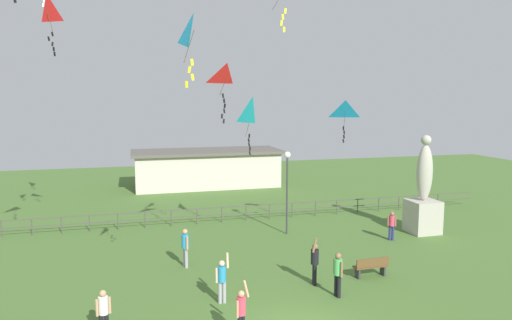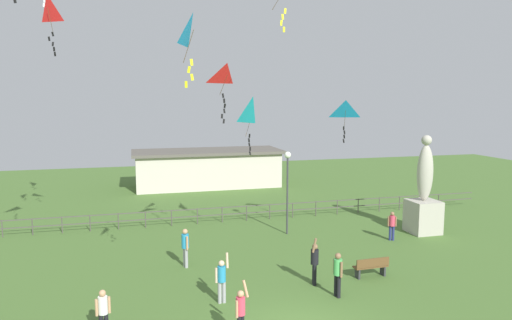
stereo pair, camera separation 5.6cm
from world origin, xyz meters
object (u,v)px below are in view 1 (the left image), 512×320
(kite_2, at_px, (194,32))
(lamppost, at_px, (287,175))
(park_bench, at_px, (371,266))
(kite_5, at_px, (227,77))
(person_6, at_px, (222,278))
(person_2, at_px, (104,311))
(kite_3, at_px, (47,10))
(kite_8, at_px, (253,112))
(statue_monument, at_px, (423,201))
(person_5, at_px, (241,311))
(person_7, at_px, (315,261))
(person_4, at_px, (185,245))
(kite_6, at_px, (345,111))
(person_3, at_px, (338,272))
(person_1, at_px, (392,224))

(kite_2, bearing_deg, lamppost, 57.03)
(park_bench, xyz_separation_m, kite_5, (-5.52, 2.84, 7.89))
(person_6, relative_size, kite_2, 0.87)
(park_bench, bearing_deg, kite_5, 152.74)
(person_2, xyz_separation_m, kite_3, (-2.39, 8.56, 10.46))
(lamppost, xyz_separation_m, kite_8, (-2.24, -1.12, 3.48))
(statue_monument, xyz_separation_m, person_5, (-12.50, -8.76, -0.87))
(kite_2, height_order, kite_3, kite_3)
(kite_5, height_order, kite_8, kite_5)
(kite_3, bearing_deg, person_2, -74.38)
(kite_3, bearing_deg, person_7, -31.40)
(person_4, bearing_deg, kite_6, 10.70)
(person_3, relative_size, kite_6, 0.81)
(person_1, bearing_deg, person_5, -141.78)
(statue_monument, relative_size, person_4, 3.14)
(person_4, distance_m, kite_8, 7.40)
(kite_2, bearing_deg, kite_8, 64.72)
(park_bench, xyz_separation_m, person_2, (-10.56, -2.37, 0.44))
(person_6, bearing_deg, person_2, -159.23)
(lamppost, bearing_deg, person_3, -95.70)
(kite_2, distance_m, kite_5, 6.08)
(park_bench, bearing_deg, person_4, 156.61)
(statue_monument, distance_m, person_3, 10.66)
(kite_5, bearing_deg, person_7, -45.53)
(person_5, bearing_deg, person_2, 164.24)
(kite_6, bearing_deg, person_6, -143.12)
(park_bench, bearing_deg, lamppost, 101.23)
(statue_monument, relative_size, person_6, 2.88)
(statue_monument, distance_m, kite_5, 13.51)
(statue_monument, xyz_separation_m, kite_3, (-19.01, 0.96, 9.57))
(person_7, bearing_deg, person_3, -73.29)
(person_7, height_order, kite_8, kite_8)
(statue_monument, height_order, park_bench, statue_monument)
(lamppost, distance_m, person_4, 7.45)
(statue_monument, height_order, kite_8, kite_8)
(park_bench, bearing_deg, person_1, 50.53)
(kite_8, bearing_deg, lamppost, 26.67)
(statue_monument, bearing_deg, person_4, -171.41)
(person_1, bearing_deg, kite_8, 168.78)
(park_bench, xyz_separation_m, kite_8, (-3.61, 5.80, 6.34))
(statue_monument, bearing_deg, kite_3, 177.10)
(kite_8, bearing_deg, person_1, -11.22)
(person_2, bearing_deg, kite_5, 45.97)
(person_4, relative_size, kite_6, 0.82)
(park_bench, relative_size, person_7, 0.76)
(person_3, bearing_deg, statue_monument, 38.91)
(person_7, xyz_separation_m, kite_6, (3.57, 4.90, 5.81))
(person_3, height_order, person_6, person_6)
(person_6, relative_size, kite_3, 0.71)
(statue_monument, bearing_deg, kite_8, 176.65)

